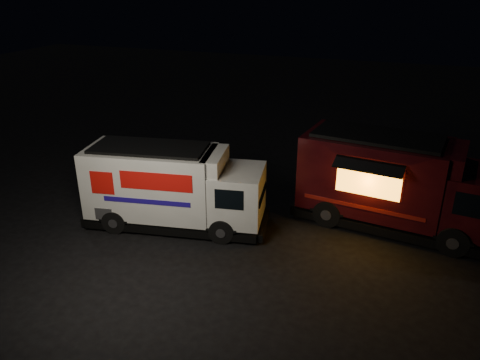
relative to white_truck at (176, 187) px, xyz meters
The scene contains 3 objects.
ground 2.52m from the white_truck, 22.12° to the right, with size 80.00×80.00×0.00m, color black.
white_truck is the anchor object (origin of this frame).
red_truck 7.83m from the white_truck, 19.47° to the left, with size 7.11×2.62×3.31m, color #3E0B0D, non-canonical shape.
Camera 1 is at (5.39, -12.47, 8.24)m, focal length 35.00 mm.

